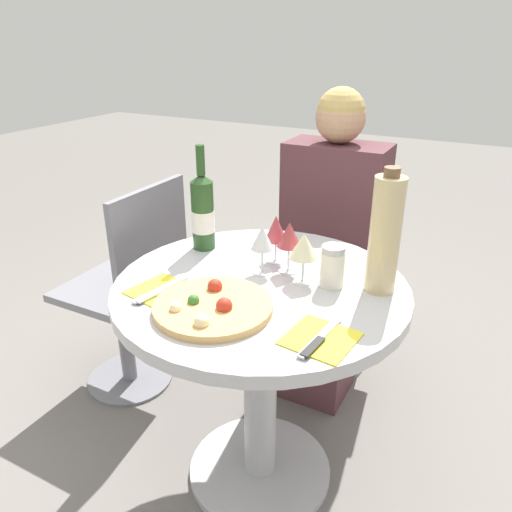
% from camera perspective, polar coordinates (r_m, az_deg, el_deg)
% --- Properties ---
extents(ground_plane, '(12.00, 12.00, 0.00)m').
position_cam_1_polar(ground_plane, '(1.83, 0.44, -23.37)').
color(ground_plane, slate).
rests_on(ground_plane, ground).
extents(dining_table, '(0.82, 0.82, 0.71)m').
position_cam_1_polar(dining_table, '(1.48, 0.51, -9.38)').
color(dining_table, '#B2B2B7').
rests_on(dining_table, ground_plane).
extents(chair_behind_diner, '(0.39, 0.39, 0.87)m').
position_cam_1_polar(chair_behind_diner, '(2.15, 9.00, -1.51)').
color(chair_behind_diner, slate).
rests_on(chair_behind_diner, ground_plane).
extents(seated_diner, '(0.38, 0.42, 1.17)m').
position_cam_1_polar(seated_diner, '(1.99, 7.83, -0.63)').
color(seated_diner, '#512D33').
rests_on(seated_diner, ground_plane).
extents(chair_empty_side, '(0.39, 0.39, 0.87)m').
position_cam_1_polar(chair_empty_side, '(1.98, -14.02, -4.24)').
color(chair_empty_side, slate).
rests_on(chair_empty_side, ground_plane).
extents(pizza_large, '(0.30, 0.30, 0.05)m').
position_cam_1_polar(pizza_large, '(1.26, -4.99, -5.75)').
color(pizza_large, tan).
rests_on(pizza_large, dining_table).
extents(wine_bottle, '(0.07, 0.07, 0.33)m').
position_cam_1_polar(wine_bottle, '(1.58, -6.10, 5.03)').
color(wine_bottle, '#23471E').
rests_on(wine_bottle, dining_table).
extents(tall_carafe, '(0.08, 0.08, 0.34)m').
position_cam_1_polar(tall_carafe, '(1.33, 14.52, 2.37)').
color(tall_carafe, tan).
rests_on(tall_carafe, dining_table).
extents(sugar_shaker, '(0.07, 0.07, 0.12)m').
position_cam_1_polar(sugar_shaker, '(1.36, 8.73, -1.19)').
color(sugar_shaker, silver).
rests_on(sugar_shaker, dining_table).
extents(wine_glass_front_left, '(0.07, 0.07, 0.14)m').
position_cam_1_polar(wine_glass_front_left, '(1.41, 0.74, 1.96)').
color(wine_glass_front_left, silver).
rests_on(wine_glass_front_left, dining_table).
extents(wine_glass_front_right, '(0.08, 0.08, 0.14)m').
position_cam_1_polar(wine_glass_front_right, '(1.36, 5.49, 1.07)').
color(wine_glass_front_right, silver).
rests_on(wine_glass_front_right, dining_table).
extents(wine_glass_back_left, '(0.07, 0.07, 0.15)m').
position_cam_1_polar(wine_glass_back_left, '(1.48, 2.29, 3.07)').
color(wine_glass_back_left, silver).
rests_on(wine_glass_back_left, dining_table).
extents(wine_glass_center, '(0.07, 0.07, 0.15)m').
position_cam_1_polar(wine_glass_center, '(1.42, 3.83, 2.32)').
color(wine_glass_center, silver).
rests_on(wine_glass_center, dining_table).
extents(place_setting_left, '(0.18, 0.19, 0.01)m').
position_cam_1_polar(place_setting_left, '(1.37, -10.86, -3.91)').
color(place_setting_left, yellow).
rests_on(place_setting_left, dining_table).
extents(place_setting_right, '(0.17, 0.19, 0.01)m').
position_cam_1_polar(place_setting_right, '(1.15, 7.31, -9.36)').
color(place_setting_right, yellow).
rests_on(place_setting_right, dining_table).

